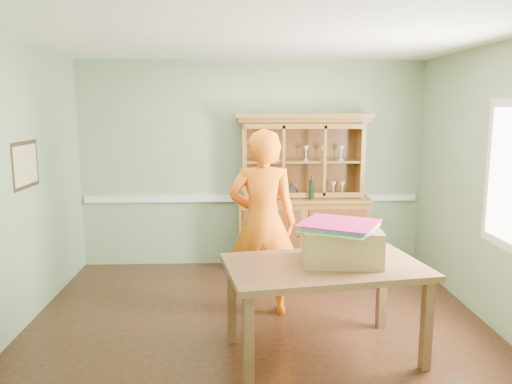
{
  "coord_description": "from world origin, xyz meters",
  "views": [
    {
      "loc": [
        -0.19,
        -4.56,
        2.1
      ],
      "look_at": [
        -0.0,
        0.4,
        1.25
      ],
      "focal_mm": 35.0,
      "sensor_mm": 36.0,
      "label": 1
    }
  ],
  "objects_px": {
    "china_hutch": "(302,215)",
    "cardboard_box": "(341,245)",
    "dining_table": "(324,275)",
    "person": "(263,223)"
  },
  "relations": [
    {
      "from": "china_hutch",
      "to": "cardboard_box",
      "type": "distance_m",
      "value": 2.33
    },
    {
      "from": "china_hutch",
      "to": "dining_table",
      "type": "distance_m",
      "value": 2.37
    },
    {
      "from": "dining_table",
      "to": "cardboard_box",
      "type": "height_order",
      "value": "cardboard_box"
    },
    {
      "from": "dining_table",
      "to": "person",
      "type": "relative_size",
      "value": 0.93
    },
    {
      "from": "dining_table",
      "to": "china_hutch",
      "type": "bearing_deg",
      "value": 77.51
    },
    {
      "from": "dining_table",
      "to": "person",
      "type": "xyz_separation_m",
      "value": [
        -0.47,
        0.94,
        0.23
      ]
    },
    {
      "from": "dining_table",
      "to": "person",
      "type": "distance_m",
      "value": 1.08
    },
    {
      "from": "dining_table",
      "to": "cardboard_box",
      "type": "xyz_separation_m",
      "value": [
        0.14,
        0.05,
        0.24
      ]
    },
    {
      "from": "cardboard_box",
      "to": "person",
      "type": "height_order",
      "value": "person"
    },
    {
      "from": "cardboard_box",
      "to": "person",
      "type": "xyz_separation_m",
      "value": [
        -0.61,
        0.89,
        -0.01
      ]
    }
  ]
}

